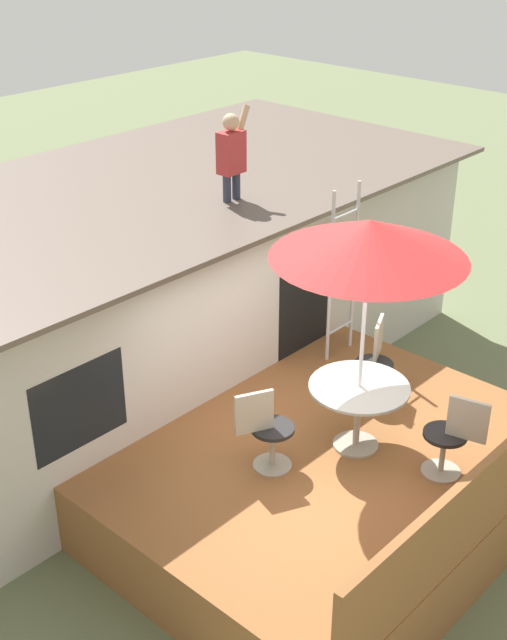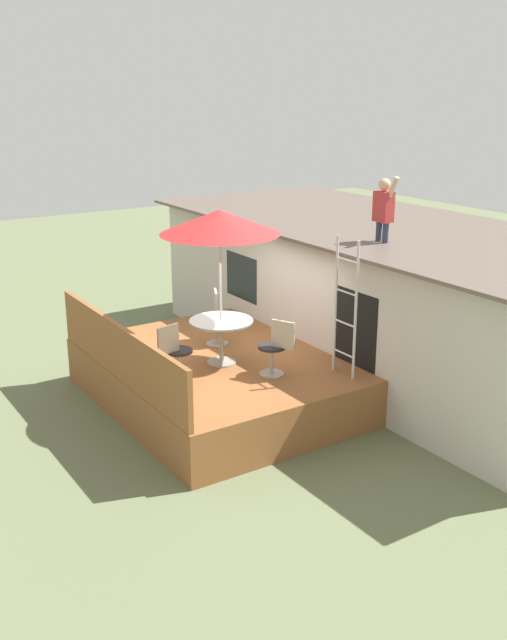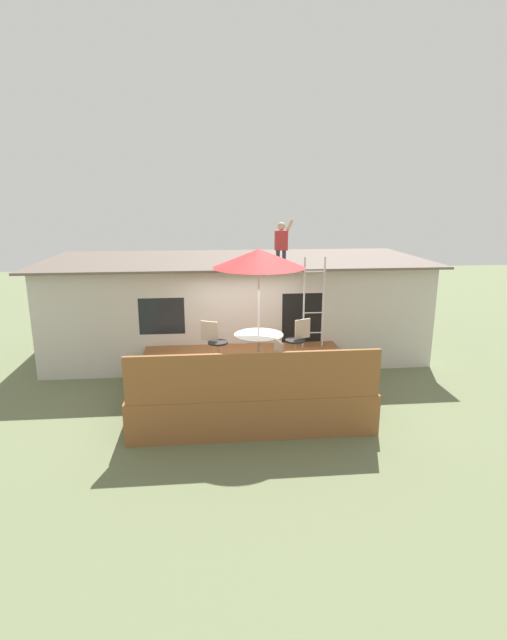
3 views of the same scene
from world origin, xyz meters
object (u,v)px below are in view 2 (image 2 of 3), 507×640
object	(u,v)px
patio_chair_right	(276,348)
patio_chair_left	(217,318)
step_ladder	(345,308)
person_figure	(384,206)
patio_chair_near	(175,352)
patio_umbrella	(220,222)
patio_table	(221,329)

from	to	relation	value
patio_chair_right	patio_chair_left	bearing A→B (deg)	-25.79
step_ladder	person_figure	xyz separation A→B (m)	(-0.60, 1.26, 1.39)
patio_chair_left	patio_chair_near	size ratio (longest dim) A/B	1.00
patio_umbrella	step_ladder	bearing A→B (deg)	42.73
patio_chair_right	step_ladder	bearing A→B (deg)	-146.32
person_figure	patio_chair_near	size ratio (longest dim) A/B	1.21
patio_chair_near	patio_umbrella	bearing A→B (deg)	0.00
step_ladder	patio_chair_right	size ratio (longest dim) A/B	2.39
patio_umbrella	step_ladder	size ratio (longest dim) A/B	1.15
step_ladder	patio_chair_right	bearing A→B (deg)	-120.84
person_figure	step_ladder	bearing A→B (deg)	-64.32
patio_chair_left	patio_chair_near	xyz separation A→B (m)	(1.16, -1.42, 0.00)
patio_table	patio_chair_right	xyz separation A→B (m)	(0.92, 0.44, -0.13)
patio_table	step_ladder	world-z (taller)	step_ladder
patio_chair_left	patio_chair_right	bearing A→B (deg)	25.74
patio_table	patio_chair_left	bearing A→B (deg)	153.95
patio_chair_right	patio_umbrella	bearing A→B (deg)	0.00
patio_umbrella	patio_table	bearing A→B (deg)	26.57
patio_table	person_figure	world-z (taller)	person_figure
person_figure	patio_chair_right	distance (m)	2.98
patio_table	patio_chair_near	size ratio (longest dim) A/B	1.13
patio_umbrella	patio_chair_near	size ratio (longest dim) A/B	2.76
person_figure	patio_table	bearing A→B (deg)	-108.35
patio_umbrella	patio_chair_near	distance (m)	2.14
person_figure	patio_chair_right	xyz separation A→B (m)	(0.06, -2.18, -2.04)
step_ladder	patio_chair_near	xyz separation A→B (m)	(-1.23, -2.33, -0.64)
patio_chair_left	patio_chair_right	distance (m)	1.84
patio_umbrella	patio_chair_left	distance (m)	2.15
patio_chair_right	person_figure	bearing A→B (deg)	-114.03
patio_table	step_ladder	distance (m)	2.07
person_figure	patio_chair_near	world-z (taller)	person_figure
patio_table	patio_chair_near	bearing A→B (deg)	-76.18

